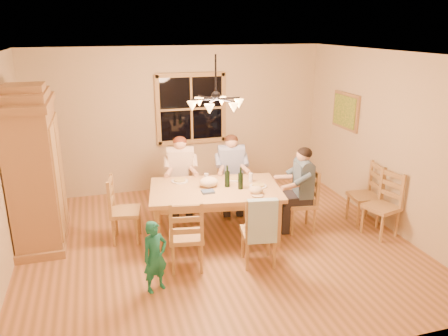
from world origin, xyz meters
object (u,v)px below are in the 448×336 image
object	(u,v)px
chair_end_left	(126,221)
wine_bottle_a	(227,176)
armoire	(36,172)
child	(155,257)
chair_end_right	(300,212)
adult_woman	(181,166)
adult_plaid_man	(231,164)
dining_table	(215,194)
chandelier	(216,103)
chair_far_left	(182,196)
adult_slate_man	(302,179)
chair_spare_front	(380,216)
chair_near_right	(258,242)
chair_spare_back	(363,205)
chair_far_right	(231,193)
chair_near_left	(187,247)
wine_bottle_b	(241,178)

from	to	relation	value
chair_end_left	wine_bottle_a	world-z (taller)	wine_bottle_a
armoire	child	size ratio (longest dim) A/B	2.57
chair_end_left	chair_end_right	bearing A→B (deg)	90.00
adult_woman	adult_plaid_man	size ratio (longest dim) A/B	1.00
dining_table	wine_bottle_a	size ratio (longest dim) A/B	6.26
chandelier	chair_far_left	world-z (taller)	chandelier
adult_slate_man	child	bearing A→B (deg)	121.78
adult_woman	chair_spare_front	world-z (taller)	adult_woman
chair_near_right	child	distance (m)	1.42
adult_woman	chair_spare_back	size ratio (longest dim) A/B	0.88
chair_far_right	chair_far_left	bearing A→B (deg)	-0.00
chair_far_right	adult_slate_man	size ratio (longest dim) A/B	1.13
chair_near_left	chair_near_right	size ratio (longest dim) A/B	1.00
chandelier	adult_woman	size ratio (longest dim) A/B	0.88
wine_bottle_a	chair_spare_back	size ratio (longest dim) A/B	0.33
chair_end_right	chair_spare_front	bearing A→B (deg)	-105.64
chair_far_right	chair_spare_front	size ratio (longest dim) A/B	1.00
adult_slate_man	chair_spare_back	world-z (taller)	adult_slate_man
chair_near_right	chair_spare_back	size ratio (longest dim) A/B	1.00
dining_table	wine_bottle_b	world-z (taller)	wine_bottle_b
chair_far_right	chair_end_right	xyz separation A→B (m)	(0.80, -1.04, 0.00)
chandelier	chair_end_left	xyz separation A→B (m)	(-1.24, 0.51, -1.77)
chandelier	chair_end_left	size ratio (longest dim) A/B	0.78
adult_plaid_man	chair_spare_back	world-z (taller)	adult_plaid_man
chair_far_left	wine_bottle_b	bearing A→B (deg)	130.77
chair_far_left	chair_spare_front	distance (m)	3.19
dining_table	adult_slate_man	size ratio (longest dim) A/B	2.36
chandelier	chair_far_right	distance (m)	2.18
chair_near_right	wine_bottle_b	size ratio (longest dim) A/B	3.00
chandelier	chair_end_left	distance (m)	2.22
chair_far_left	adult_plaid_man	bearing A→B (deg)	180.00
adult_slate_man	wine_bottle_a	distance (m)	1.14
chair_far_left	adult_plaid_man	size ratio (longest dim) A/B	1.13
chair_end_left	chair_spare_front	bearing A→B (deg)	85.16
chair_far_left	chair_end_right	size ratio (longest dim) A/B	1.00
chair_far_right	wine_bottle_b	distance (m)	1.16
chair_far_right	adult_plaid_man	world-z (taller)	adult_plaid_man
adult_plaid_man	adult_slate_man	distance (m)	1.31
armoire	chair_far_right	xyz separation A→B (m)	(2.99, 0.25, -0.75)
chair_far_left	chair_spare_front	size ratio (longest dim) A/B	1.00
chair_far_left	chair_spare_back	xyz separation A→B (m)	(2.71, -1.22, 0.00)
chair_spare_back	adult_woman	bearing A→B (deg)	71.24
armoire	adult_slate_man	world-z (taller)	armoire
chair_end_left	child	xyz separation A→B (m)	(0.23, -1.41, 0.14)
chair_far_right	chair_end_right	bearing A→B (deg)	136.64
chair_end_right	wine_bottle_b	world-z (taller)	wine_bottle_b
child	armoire	bearing A→B (deg)	104.09
chair_near_left	chair_spare_back	size ratio (longest dim) A/B	1.00
chair_near_left	chair_near_right	distance (m)	0.95
wine_bottle_a	chair_end_right	bearing A→B (deg)	-10.98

